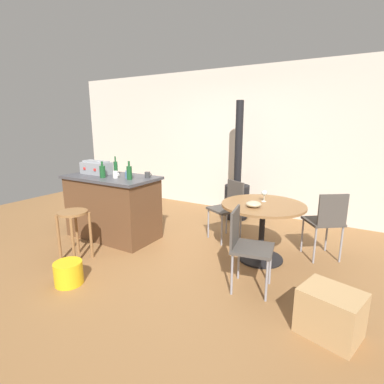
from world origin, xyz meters
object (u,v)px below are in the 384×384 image
at_px(cup_0, 116,175).
at_px(cup_1, 148,175).
at_px(kitchen_island, 113,207).
at_px(wine_glass, 264,193).
at_px(bottle_2, 116,168).
at_px(bottle_1, 102,171).
at_px(folding_chair_near, 326,220).
at_px(cup_3, 128,175).
at_px(bottle_0, 129,172).
at_px(toolbox, 96,168).
at_px(cup_2, 128,173).
at_px(folding_chair_left, 246,243).
at_px(folding_chair_far, 229,205).
at_px(dining_table, 263,217).
at_px(wood_stove, 237,192).
at_px(serving_bowl, 254,204).
at_px(plastic_bucket, 69,273).
at_px(wooden_stool, 74,224).
at_px(cardboard_box, 330,313).

height_order(cup_0, cup_1, cup_0).
xyz_separation_m(kitchen_island, wine_glass, (2.15, 0.49, 0.37)).
distance_m(kitchen_island, bottle_2, 0.59).
xyz_separation_m(kitchen_island, bottle_1, (-0.01, -0.15, 0.56)).
height_order(folding_chair_near, cup_3, cup_3).
height_order(bottle_0, bottle_1, bottle_0).
height_order(bottle_1, cup_3, bottle_1).
bearing_deg(toolbox, folding_chair_near, 13.19).
distance_m(bottle_0, cup_3, 0.13).
bearing_deg(cup_2, bottle_1, -128.29).
relative_size(kitchen_island, wine_glass, 9.69).
relative_size(bottle_1, cup_3, 2.00).
relative_size(kitchen_island, folding_chair_left, 1.63).
height_order(folding_chair_far, wine_glass, wine_glass).
bearing_deg(bottle_2, dining_table, 6.80).
height_order(wood_stove, bottle_2, wood_stove).
bearing_deg(folding_chair_far, serving_bowl, -46.83).
relative_size(dining_table, wood_stove, 0.49).
bearing_deg(serving_bowl, bottle_1, -171.04).
bearing_deg(kitchen_island, wood_stove, 54.37).
height_order(kitchen_island, plastic_bucket, kitchen_island).
bearing_deg(bottle_0, wood_stove, 65.22).
height_order(bottle_0, plastic_bucket, bottle_0).
relative_size(wooden_stool, plastic_bucket, 2.13).
height_order(bottle_1, cup_0, bottle_1).
relative_size(cup_3, wine_glass, 0.81).
bearing_deg(kitchen_island, folding_chair_left, -9.27).
relative_size(cup_3, cardboard_box, 0.26).
distance_m(folding_chair_far, cardboard_box, 2.19).
bearing_deg(bottle_0, cup_0, -176.66).
bearing_deg(wooden_stool, cup_3, 78.75).
relative_size(cup_0, cup_3, 0.94).
relative_size(toolbox, cup_3, 3.87).
bearing_deg(kitchen_island, bottle_1, -92.38).
bearing_deg(serving_bowl, folding_chair_far, 133.17).
bearing_deg(bottle_1, wine_glass, 16.61).
bearing_deg(folding_chair_far, kitchen_island, -151.96).
relative_size(wooden_stool, cup_2, 5.64).
relative_size(kitchen_island, bottle_1, 5.98).
bearing_deg(plastic_bucket, cup_0, 109.28).
bearing_deg(wine_glass, cup_2, -169.50).
xyz_separation_m(cup_0, serving_bowl, (1.94, 0.26, -0.22)).
xyz_separation_m(toolbox, cup_2, (0.55, 0.10, -0.05)).
bearing_deg(cup_0, toolbox, 167.37).
relative_size(folding_chair_near, plastic_bucket, 2.95).
bearing_deg(serving_bowl, bottle_2, -178.17).
xyz_separation_m(wooden_stool, plastic_bucket, (0.43, -0.44, -0.35)).
relative_size(wood_stove, cup_1, 17.74).
distance_m(cup_3, plastic_bucket, 1.55).
bearing_deg(cup_2, toolbox, -169.76).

